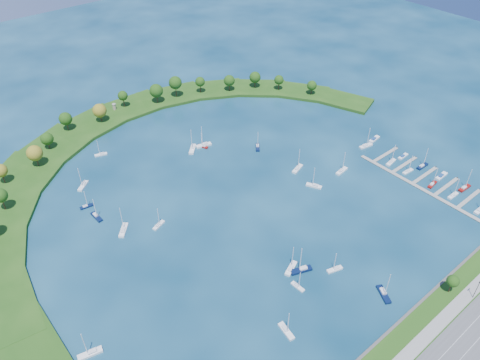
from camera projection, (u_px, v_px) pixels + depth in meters
ground at (239, 194)px, 248.56m from camera, size 700.00×700.00×0.00m
south_shoreline at (451, 354)px, 173.76m from camera, size 420.00×43.10×11.60m
breakwater at (116, 184)px, 253.92m from camera, size 286.74×247.64×2.00m
breakwater_trees at (127, 120)px, 288.11m from camera, size 240.32×90.56×15.39m
harbor_tower at (114, 107)px, 314.67m from camera, size 2.60×2.60×4.20m
dock_system at (431, 184)px, 254.69m from camera, size 24.28×82.00×1.60m
moored_boat_0 at (335, 269)px, 206.48m from camera, size 7.71×4.12×10.91m
moored_boat_1 at (297, 168)px, 265.10m from camera, size 9.51×5.22×13.48m
moored_boat_2 at (204, 145)px, 284.07m from camera, size 10.00×4.89×14.17m
moored_boat_3 at (291, 268)px, 206.79m from camera, size 9.29×5.84×13.26m
moored_boat_4 at (123, 230)px, 225.79m from camera, size 8.46×8.97×14.18m
moored_boat_5 at (101, 154)px, 276.46m from camera, size 7.51×4.16×10.64m
moored_boat_6 at (96, 216)px, 233.50m from camera, size 2.74×8.60×12.50m
moored_boat_7 at (298, 286)px, 198.95m from camera, size 2.15×6.75×9.82m
moored_boat_8 at (258, 147)px, 282.44m from camera, size 6.96×7.63×11.89m
moored_boat_9 at (286, 330)px, 181.72m from camera, size 3.87×8.88×12.63m
moored_boat_11 at (301, 270)px, 206.00m from camera, size 10.28×6.12×14.61m
moored_boat_12 at (203, 146)px, 283.20m from camera, size 4.32×7.04×10.03m
moored_boat_13 at (342, 170)px, 263.50m from camera, size 9.06×3.55×12.96m
moored_boat_14 at (90, 353)px, 174.08m from camera, size 9.52×4.50×13.49m
moored_boat_15 at (384, 294)px, 195.70m from camera, size 6.85×9.61×13.94m
moored_boat_17 at (86, 206)px, 239.73m from camera, size 7.05×2.87×10.07m
moored_boat_18 at (83, 185)px, 253.00m from camera, size 8.32×7.54×12.93m
moored_boat_19 at (314, 185)px, 252.92m from camera, size 6.00×8.70×12.55m
moored_boat_20 at (193, 149)px, 280.74m from camera, size 9.15×9.07×14.80m
moored_boat_21 at (159, 225)px, 228.75m from camera, size 7.65×4.44×10.86m
docked_boat_0 at (480, 209)px, 237.44m from camera, size 8.85×2.60×12.96m
docked_boat_2 at (453, 195)px, 246.57m from camera, size 7.73×2.27×11.32m
docked_boat_3 at (465, 188)px, 251.47m from camera, size 8.75×2.86×12.69m
docked_boat_4 at (432, 184)px, 253.97m from camera, size 7.89×3.11×11.29m
docked_boat_5 at (441, 176)px, 259.90m from camera, size 9.39×2.99×1.90m
docked_boat_6 at (408, 171)px, 263.33m from camera, size 7.57×2.63×10.94m
docked_boat_7 at (422, 166)px, 267.08m from camera, size 8.54×2.43×12.55m
docked_boat_8 at (391, 162)px, 270.18m from camera, size 8.53×3.50×12.18m
docked_boat_9 at (403, 156)px, 275.08m from camera, size 7.92×2.59×1.59m
docked_boat_10 at (366, 145)px, 283.44m from camera, size 9.24×3.94×13.15m
docked_boat_11 at (374, 139)px, 289.42m from camera, size 9.69×3.82×1.92m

